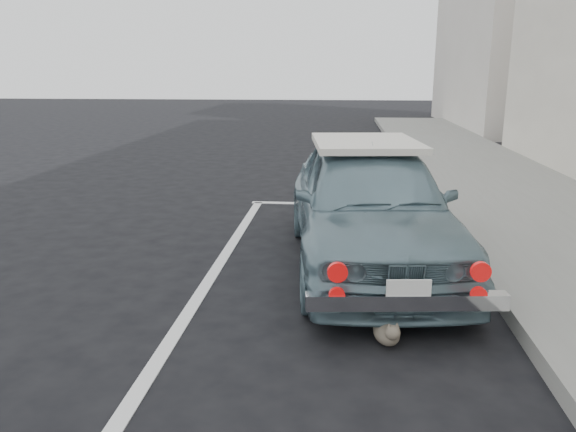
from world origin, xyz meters
name	(u,v)px	position (x,y,z in m)	size (l,w,h in m)	color
building_far	(508,15)	(6.35, 20.00, 4.00)	(3.50, 10.00, 8.00)	beige
pline_front	(346,204)	(0.50, 6.50, 0.00)	(3.00, 0.12, 0.01)	silver
pline_side	(208,282)	(-0.90, 3.00, 0.00)	(0.12, 7.00, 0.01)	silver
retro_coupe	(369,203)	(0.70, 3.70, 0.68)	(1.99, 4.10, 1.34)	slate
cat	(387,331)	(0.78, 1.83, 0.11)	(0.26, 0.43, 0.23)	#776A5B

